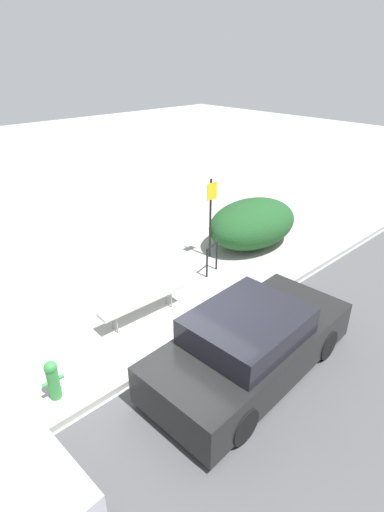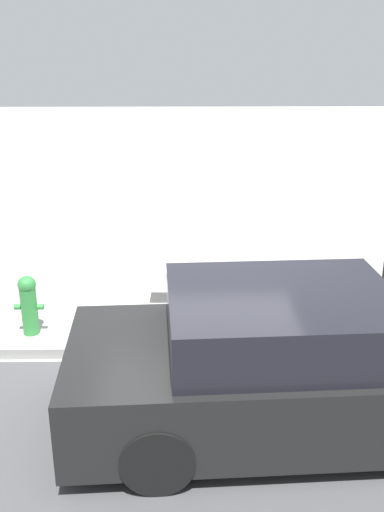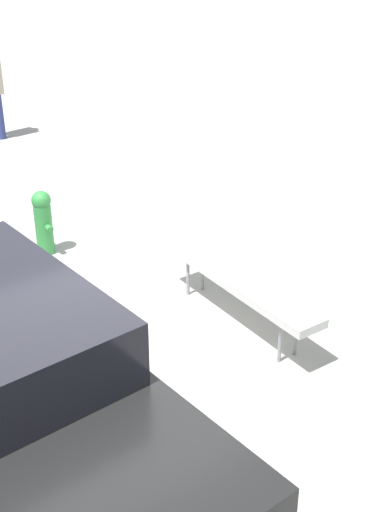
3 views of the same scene
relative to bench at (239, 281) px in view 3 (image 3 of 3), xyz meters
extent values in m
plane|color=#ADAAA3|center=(-0.42, -1.38, -0.46)|extent=(60.00, 60.00, 0.00)
cube|color=#A8A8A3|center=(-0.42, -1.38, -0.39)|extent=(60.00, 0.20, 0.13)
cylinder|color=gray|center=(-0.72, -0.07, -0.25)|extent=(0.04, 0.04, 0.42)
cylinder|color=gray|center=(0.72, -0.11, -0.25)|extent=(0.04, 0.04, 0.42)
cylinder|color=gray|center=(-0.72, 0.11, -0.25)|extent=(0.04, 0.04, 0.42)
cylinder|color=gray|center=(0.72, 0.07, -0.25)|extent=(0.04, 0.04, 0.42)
cube|color=silver|center=(0.00, 0.00, 0.01)|extent=(2.07, 0.40, 0.09)
cylinder|color=#338C3F|center=(-2.48, -0.83, -0.16)|extent=(0.20, 0.20, 0.60)
sphere|color=#338C3F|center=(-2.48, -0.83, 0.20)|extent=(0.22, 0.22, 0.22)
cylinder|color=#338C3F|center=(-2.62, -0.83, -0.10)|extent=(0.08, 0.07, 0.07)
cylinder|color=#338C3F|center=(-2.34, -0.83, -0.10)|extent=(0.08, 0.07, 0.07)
cylinder|color=black|center=(1.71, -1.79, -0.16)|extent=(0.61, 0.21, 0.60)
cylinder|color=black|center=(-0.87, -1.92, -0.16)|extent=(0.61, 0.21, 0.60)
camera|label=1|loc=(-4.18, -6.07, 4.82)|focal=28.00mm
camera|label=2|loc=(-0.58, -7.22, 2.89)|focal=40.00mm
camera|label=3|loc=(4.46, -3.86, 3.33)|focal=50.00mm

